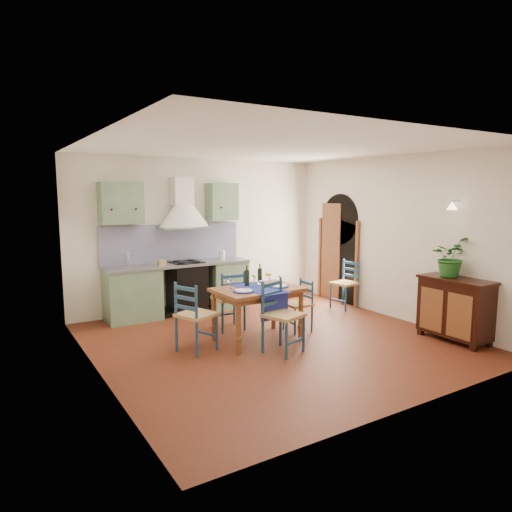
{
  "coord_description": "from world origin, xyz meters",
  "views": [
    {
      "loc": [
        -3.65,
        -5.4,
        2.17
      ],
      "look_at": [
        -0.14,
        0.3,
        1.24
      ],
      "focal_mm": 32.0,
      "sensor_mm": 36.0,
      "label": 1
    }
  ],
  "objects_px": {
    "sideboard": "(455,307)",
    "dining_table": "(258,294)",
    "chair_near": "(281,315)",
    "potted_plant": "(449,257)"
  },
  "relations": [
    {
      "from": "chair_near",
      "to": "sideboard",
      "type": "height_order",
      "value": "chair_near"
    },
    {
      "from": "dining_table",
      "to": "sideboard",
      "type": "height_order",
      "value": "dining_table"
    },
    {
      "from": "dining_table",
      "to": "potted_plant",
      "type": "height_order",
      "value": "potted_plant"
    },
    {
      "from": "sideboard",
      "to": "dining_table",
      "type": "bearing_deg",
      "value": 148.03
    },
    {
      "from": "chair_near",
      "to": "potted_plant",
      "type": "distance_m",
      "value": 2.69
    },
    {
      "from": "dining_table",
      "to": "potted_plant",
      "type": "bearing_deg",
      "value": -29.11
    },
    {
      "from": "sideboard",
      "to": "potted_plant",
      "type": "bearing_deg",
      "value": 81.95
    },
    {
      "from": "dining_table",
      "to": "chair_near",
      "type": "distance_m",
      "value": 0.62
    },
    {
      "from": "chair_near",
      "to": "dining_table",
      "type": "bearing_deg",
      "value": 90.32
    },
    {
      "from": "dining_table",
      "to": "sideboard",
      "type": "relative_size",
      "value": 1.21
    }
  ]
}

